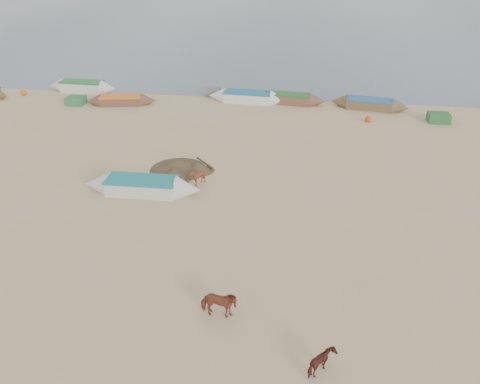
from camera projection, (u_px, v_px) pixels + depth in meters
The scene contains 9 objects.
ground at pixel (227, 258), 19.73m from camera, with size 140.00×140.00×0.00m, color tan.
sea at pixel (293, 5), 90.87m from camera, with size 160.00×160.00×0.00m, color slate.
cow_adult at pixel (219, 304), 16.43m from camera, with size 0.62×1.37×1.15m, color brown.
calf_front at pixel (197, 177), 25.25m from camera, with size 0.80×0.90×0.99m, color #5A2C1C.
calf_right at pixel (323, 363), 14.34m from camera, with size 0.87×0.74×0.87m, color #4C2218.
near_canoe at pixel (142, 186), 24.50m from camera, with size 6.28×1.35×0.83m, color silver, non-canonical shape.
debris_pile at pixel (178, 165), 27.01m from camera, with size 3.29×3.29×0.57m, color brown.
waterline_canoes at pixel (268, 99), 37.38m from camera, with size 57.91×4.77×0.94m.
beach_clutter at pixel (318, 106), 36.24m from camera, with size 45.37×5.57×0.64m.
Camera 1 is at (2.64, -15.71, 11.98)m, focal length 35.00 mm.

